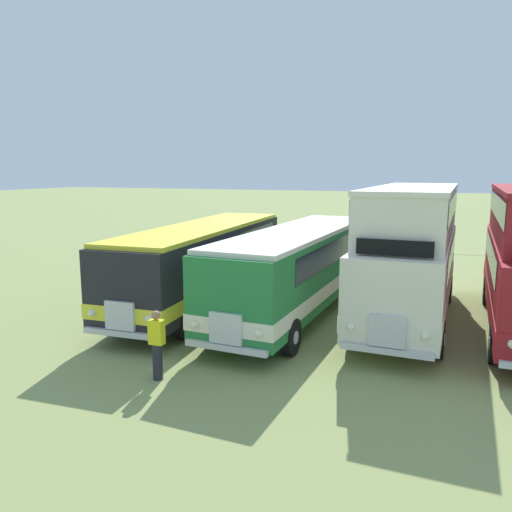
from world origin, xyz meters
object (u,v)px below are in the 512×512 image
at_px(bus_second_in_row, 300,264).
at_px(bus_third_in_row, 411,248).
at_px(bus_first_in_row, 205,258).
at_px(marshal_person, 157,344).

xyz_separation_m(bus_second_in_row, bus_third_in_row, (3.70, 0.50, 0.71)).
height_order(bus_first_in_row, marshal_person, bus_first_in_row).
bearing_deg(bus_second_in_row, bus_first_in_row, -179.08).
height_order(bus_first_in_row, bus_third_in_row, bus_third_in_row).
distance_m(bus_second_in_row, bus_third_in_row, 3.80).
bearing_deg(bus_second_in_row, marshal_person, -103.10).
relative_size(bus_third_in_row, marshal_person, 5.74).
relative_size(bus_second_in_row, marshal_person, 6.67).
height_order(bus_third_in_row, marshal_person, bus_third_in_row).
xyz_separation_m(bus_first_in_row, bus_second_in_row, (3.70, 0.06, 0.00)).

